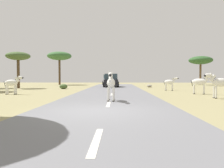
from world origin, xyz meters
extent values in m
plane|color=#998E60|center=(0.00, 0.00, 0.00)|extent=(90.00, 90.00, 0.00)
cube|color=slate|center=(0.40, 0.00, 0.03)|extent=(6.00, 64.00, 0.05)
cube|color=silver|center=(0.40, -4.00, 0.05)|extent=(0.16, 2.00, 0.01)
cube|color=silver|center=(0.40, 2.00, 0.05)|extent=(0.16, 2.00, 0.01)
cube|color=silver|center=(0.40, 8.00, 0.05)|extent=(0.16, 2.00, 0.01)
cube|color=silver|center=(0.40, 14.00, 0.05)|extent=(0.16, 2.00, 0.01)
cube|color=silver|center=(0.40, 20.00, 0.05)|extent=(0.16, 2.00, 0.01)
cube|color=silver|center=(0.40, 26.00, 0.05)|extent=(0.16, 2.00, 0.01)
ellipsoid|color=silver|center=(0.48, 3.59, 1.03)|extent=(0.46, 1.12, 0.53)
cylinder|color=silver|center=(0.33, 3.23, 0.43)|extent=(0.11, 0.11, 0.76)
cylinder|color=#28231E|center=(0.33, 3.23, 0.08)|extent=(0.13, 0.13, 0.05)
cylinder|color=silver|center=(0.61, 3.23, 0.43)|extent=(0.11, 0.11, 0.76)
cylinder|color=#28231E|center=(0.61, 3.23, 0.08)|extent=(0.13, 0.13, 0.05)
cylinder|color=silver|center=(0.34, 3.96, 0.43)|extent=(0.11, 0.11, 0.76)
cylinder|color=#28231E|center=(0.34, 3.96, 0.08)|extent=(0.13, 0.13, 0.05)
cylinder|color=silver|center=(0.62, 3.96, 0.43)|extent=(0.11, 0.11, 0.76)
cylinder|color=#28231E|center=(0.62, 3.96, 0.08)|extent=(0.13, 0.13, 0.05)
cylinder|color=silver|center=(0.47, 3.06, 1.30)|extent=(0.21, 0.40, 0.45)
cube|color=black|center=(0.47, 3.06, 1.39)|extent=(0.04, 0.37, 0.31)
ellipsoid|color=silver|center=(0.47, 2.80, 1.47)|extent=(0.21, 0.49, 0.24)
ellipsoid|color=black|center=(0.47, 2.60, 1.45)|extent=(0.14, 0.17, 0.15)
cone|color=silver|center=(0.40, 2.92, 1.59)|extent=(0.09, 0.09, 0.14)
cone|color=silver|center=(0.54, 2.92, 1.59)|extent=(0.09, 0.09, 0.14)
cylinder|color=black|center=(0.48, 4.15, 0.93)|extent=(0.04, 0.16, 0.45)
ellipsoid|color=silver|center=(7.27, 9.05, 0.97)|extent=(1.18, 0.89, 0.52)
cylinder|color=silver|center=(7.53, 8.76, 0.38)|extent=(0.15, 0.15, 0.75)
cylinder|color=#28231E|center=(7.53, 8.76, 0.03)|extent=(0.17, 0.17, 0.05)
cylinder|color=silver|center=(7.66, 9.01, 0.38)|extent=(0.15, 0.15, 0.75)
cylinder|color=#28231E|center=(7.66, 9.01, 0.03)|extent=(0.17, 0.17, 0.05)
cylinder|color=silver|center=(6.89, 9.08, 0.38)|extent=(0.15, 0.15, 0.75)
cylinder|color=#28231E|center=(6.89, 9.08, 0.03)|extent=(0.17, 0.17, 0.05)
cylinder|color=silver|center=(7.01, 9.33, 0.38)|extent=(0.15, 0.15, 0.75)
cylinder|color=#28231E|center=(7.01, 9.33, 0.03)|extent=(0.17, 0.17, 0.05)
cylinder|color=silver|center=(7.75, 8.81, 1.24)|extent=(0.44, 0.36, 0.44)
cube|color=black|center=(7.75, 8.81, 1.33)|extent=(0.34, 0.20, 0.31)
ellipsoid|color=silver|center=(7.98, 8.69, 1.41)|extent=(0.52, 0.40, 0.24)
ellipsoid|color=black|center=(8.15, 8.61, 1.39)|extent=(0.21, 0.20, 0.14)
cone|color=silver|center=(7.84, 8.68, 1.53)|extent=(0.12, 0.12, 0.14)
cone|color=silver|center=(7.90, 8.81, 1.53)|extent=(0.12, 0.12, 0.14)
cylinder|color=black|center=(6.78, 9.30, 0.87)|extent=(0.16, 0.11, 0.45)
ellipsoid|color=silver|center=(7.39, 5.62, 1.01)|extent=(1.16, 0.50, 0.54)
cylinder|color=silver|center=(7.01, 5.75, 0.39)|extent=(0.12, 0.12, 0.78)
cylinder|color=#28231E|center=(7.01, 5.75, 0.03)|extent=(0.14, 0.14, 0.05)
cylinder|color=silver|center=(7.02, 5.46, 0.39)|extent=(0.12, 0.12, 0.78)
cylinder|color=#28231E|center=(7.02, 5.46, 0.03)|extent=(0.14, 0.14, 0.05)
cylinder|color=silver|center=(6.84, 5.60, 1.29)|extent=(0.42, 0.22, 0.46)
cube|color=black|center=(6.84, 5.60, 1.38)|extent=(0.38, 0.06, 0.32)
ellipsoid|color=silver|center=(6.57, 5.59, 1.46)|extent=(0.51, 0.23, 0.25)
ellipsoid|color=black|center=(6.37, 5.58, 1.44)|extent=(0.18, 0.15, 0.15)
cone|color=silver|center=(6.69, 5.67, 1.58)|extent=(0.10, 0.10, 0.15)
cone|color=silver|center=(6.70, 5.52, 1.58)|extent=(0.10, 0.10, 0.15)
ellipsoid|color=silver|center=(-7.46, 8.43, 0.91)|extent=(1.03, 0.41, 0.48)
cylinder|color=silver|center=(-7.13, 8.30, 0.35)|extent=(0.10, 0.10, 0.70)
cylinder|color=#28231E|center=(-7.13, 8.30, 0.02)|extent=(0.12, 0.12, 0.05)
cylinder|color=silver|center=(-7.13, 8.57, 0.35)|extent=(0.10, 0.10, 0.70)
cylinder|color=#28231E|center=(-7.13, 8.57, 0.02)|extent=(0.12, 0.12, 0.05)
cylinder|color=silver|center=(-7.80, 8.30, 0.35)|extent=(0.10, 0.10, 0.70)
cylinder|color=#28231E|center=(-7.80, 8.30, 0.02)|extent=(0.12, 0.12, 0.05)
cylinder|color=silver|center=(-7.80, 8.56, 0.35)|extent=(0.10, 0.10, 0.70)
cylinder|color=#28231E|center=(-7.80, 8.56, 0.02)|extent=(0.12, 0.12, 0.05)
cylinder|color=silver|center=(-6.97, 8.44, 1.15)|extent=(0.37, 0.19, 0.41)
cube|color=black|center=(-6.97, 8.44, 1.24)|extent=(0.34, 0.04, 0.28)
ellipsoid|color=silver|center=(-6.73, 8.44, 1.31)|extent=(0.45, 0.19, 0.22)
ellipsoid|color=black|center=(-6.55, 8.44, 1.29)|extent=(0.16, 0.13, 0.13)
cone|color=silver|center=(-6.84, 8.37, 1.42)|extent=(0.08, 0.08, 0.13)
cone|color=silver|center=(-6.84, 8.50, 1.42)|extent=(0.08, 0.08, 0.13)
cylinder|color=black|center=(-7.98, 8.43, 0.81)|extent=(0.14, 0.04, 0.41)
ellipsoid|color=silver|center=(5.98, 13.62, 0.85)|extent=(1.04, 0.75, 0.46)
cylinder|color=silver|center=(6.22, 13.37, 0.33)|extent=(0.13, 0.13, 0.66)
cylinder|color=#28231E|center=(6.22, 13.37, 0.02)|extent=(0.15, 0.15, 0.04)
cylinder|color=silver|center=(6.32, 13.60, 0.33)|extent=(0.13, 0.13, 0.66)
cylinder|color=#28231E|center=(6.32, 13.60, 0.02)|extent=(0.15, 0.15, 0.04)
cylinder|color=silver|center=(5.64, 13.64, 0.33)|extent=(0.13, 0.13, 0.66)
cylinder|color=#28231E|center=(5.64, 13.64, 0.02)|extent=(0.15, 0.15, 0.04)
cylinder|color=silver|center=(5.75, 13.86, 0.33)|extent=(0.13, 0.13, 0.66)
cylinder|color=#28231E|center=(5.75, 13.86, 0.02)|extent=(0.15, 0.15, 0.04)
cylinder|color=silver|center=(6.40, 13.42, 1.09)|extent=(0.39, 0.30, 0.39)
cube|color=black|center=(6.40, 13.42, 1.17)|extent=(0.31, 0.16, 0.27)
ellipsoid|color=silver|center=(6.61, 13.33, 1.23)|extent=(0.46, 0.34, 0.21)
ellipsoid|color=black|center=(6.76, 13.26, 1.22)|extent=(0.19, 0.17, 0.13)
cone|color=silver|center=(6.49, 13.32, 1.34)|extent=(0.10, 0.10, 0.12)
cone|color=silver|center=(6.54, 13.43, 1.34)|extent=(0.10, 0.10, 0.12)
cylinder|color=black|center=(5.54, 13.82, 0.76)|extent=(0.14, 0.09, 0.39)
cube|color=silver|center=(-0.73, 29.46, 0.63)|extent=(1.89, 4.24, 0.80)
cube|color=#334751|center=(-0.73, 29.66, 1.41)|extent=(1.69, 2.24, 0.76)
cube|color=black|center=(-0.68, 27.30, 0.36)|extent=(1.71, 0.20, 0.24)
cylinder|color=black|center=(-1.60, 28.09, 0.39)|extent=(0.24, 0.68, 0.68)
cylinder|color=black|center=(0.20, 28.13, 0.39)|extent=(0.24, 0.68, 0.68)
cylinder|color=black|center=(-1.66, 30.79, 0.39)|extent=(0.24, 0.68, 0.68)
cylinder|color=black|center=(0.14, 30.83, 0.39)|extent=(0.24, 0.68, 0.68)
cube|color=black|center=(-0.02, 20.85, 0.63)|extent=(1.84, 4.22, 0.80)
cube|color=#334751|center=(-0.02, 21.05, 1.41)|extent=(1.66, 2.22, 0.76)
cube|color=black|center=(0.01, 18.69, 0.36)|extent=(1.71, 0.18, 0.24)
cylinder|color=black|center=(-0.90, 19.49, 0.39)|extent=(0.23, 0.68, 0.68)
cylinder|color=black|center=(0.90, 19.51, 0.39)|extent=(0.23, 0.68, 0.68)
cylinder|color=black|center=(-0.93, 22.19, 0.39)|extent=(0.23, 0.68, 0.68)
cylinder|color=black|center=(0.87, 22.21, 0.39)|extent=(0.23, 0.68, 0.68)
cylinder|color=#4C3823|center=(-11.10, 17.64, 1.69)|extent=(0.33, 0.33, 3.38)
ellipsoid|color=#425B2D|center=(-11.10, 17.64, 3.87)|extent=(2.82, 2.82, 0.99)
cylinder|color=brown|center=(14.98, 29.42, 1.76)|extent=(0.33, 0.33, 3.53)
ellipsoid|color=#2D5628|center=(14.98, 29.42, 4.22)|extent=(3.94, 3.94, 1.38)
cylinder|color=#4C3823|center=(-9.34, 29.78, 2.15)|extent=(0.35, 0.35, 4.31)
ellipsoid|color=#386633|center=(-9.34, 29.78, 5.04)|extent=(4.19, 4.19, 1.47)
ellipsoid|color=#425B2D|center=(-5.33, 16.37, 0.27)|extent=(0.91, 0.82, 0.55)
ellipsoid|color=gray|center=(5.02, 20.48, 0.18)|extent=(0.63, 0.63, 0.36)
camera|label=1|loc=(0.84, -8.43, 1.35)|focal=35.20mm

